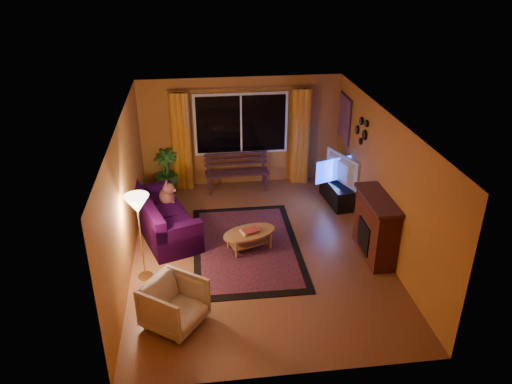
{
  "coord_description": "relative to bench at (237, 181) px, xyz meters",
  "views": [
    {
      "loc": [
        -1.02,
        -7.69,
        5.03
      ],
      "look_at": [
        0.0,
        0.3,
        1.05
      ],
      "focal_mm": 35.0,
      "sensor_mm": 36.0,
      "label": 1
    }
  ],
  "objects": [
    {
      "name": "mirror_cluster",
      "position": [
        2.36,
        -1.29,
        1.59
      ],
      "size": [
        0.06,
        0.6,
        0.56
      ],
      "primitive_type": null,
      "color": "black",
      "rests_on": "wall_right"
    },
    {
      "name": "wall_left",
      "position": [
        -2.11,
        -2.59,
        1.04
      ],
      "size": [
        0.02,
        6.0,
        2.5
      ],
      "primitive_type": "cube",
      "color": "#BF742E",
      "rests_on": "ground"
    },
    {
      "name": "curtain_right",
      "position": [
        1.5,
        0.29,
        0.91
      ],
      "size": [
        0.36,
        0.36,
        2.24
      ],
      "primitive_type": "cylinder",
      "color": "orange",
      "rests_on": "ground"
    },
    {
      "name": "wall_right",
      "position": [
        2.41,
        -2.59,
        1.04
      ],
      "size": [
        0.02,
        6.0,
        2.5
      ],
      "primitive_type": "cube",
      "color": "#BF742E",
      "rests_on": "ground"
    },
    {
      "name": "floor",
      "position": [
        0.15,
        -2.59,
        -0.22
      ],
      "size": [
        4.5,
        6.0,
        0.02
      ],
      "primitive_type": "cube",
      "color": "brown",
      "rests_on": "ground"
    },
    {
      "name": "curtain_rod",
      "position": [
        0.15,
        0.31,
        2.04
      ],
      "size": [
        3.2,
        0.03,
        0.03
      ],
      "primitive_type": "cylinder",
      "rotation": [
        0.0,
        1.57,
        0.0
      ],
      "color": "#BF8C3F",
      "rests_on": "wall_back"
    },
    {
      "name": "television",
      "position": [
        2.08,
        -0.89,
        0.56
      ],
      "size": [
        0.51,
        1.08,
        0.63
      ],
      "primitive_type": "imported",
      "rotation": [
        0.0,
        0.0,
        1.92
      ],
      "color": "black",
      "rests_on": "tv_console"
    },
    {
      "name": "rug",
      "position": [
        -0.06,
        -2.44,
        -0.2
      ],
      "size": [
        1.98,
        3.1,
        0.02
      ],
      "primitive_type": "cube",
      "rotation": [
        0.0,
        0.0,
        -0.01
      ],
      "color": "maroon",
      "rests_on": "ground"
    },
    {
      "name": "wall_back",
      "position": [
        0.15,
        0.42,
        1.04
      ],
      "size": [
        4.5,
        0.02,
        2.5
      ],
      "primitive_type": "cube",
      "color": "#BF742E",
      "rests_on": "ground"
    },
    {
      "name": "sofa",
      "position": [
        -1.56,
        -1.76,
        0.19
      ],
      "size": [
        1.47,
        2.18,
        0.81
      ],
      "primitive_type": "cube",
      "rotation": [
        0.0,
        0.0,
        0.33
      ],
      "color": "#22032B",
      "rests_on": "ground"
    },
    {
      "name": "tv_console",
      "position": [
        2.08,
        -0.89,
        0.02
      ],
      "size": [
        0.48,
        1.14,
        0.46
      ],
      "primitive_type": "cube",
      "rotation": [
        0.0,
        0.0,
        0.1
      ],
      "color": "black",
      "rests_on": "ground"
    },
    {
      "name": "curtain_left",
      "position": [
        -1.2,
        0.29,
        0.91
      ],
      "size": [
        0.36,
        0.36,
        2.24
      ],
      "primitive_type": "cylinder",
      "color": "orange",
      "rests_on": "ground"
    },
    {
      "name": "bench",
      "position": [
        0.0,
        0.0,
        0.0
      ],
      "size": [
        1.44,
        0.47,
        0.43
      ],
      "primitive_type": "cube",
      "rotation": [
        0.0,
        0.0,
        0.04
      ],
      "color": "#371D23",
      "rests_on": "ground"
    },
    {
      "name": "dog",
      "position": [
        -1.51,
        -1.31,
        0.4
      ],
      "size": [
        0.42,
        0.47,
        0.43
      ],
      "primitive_type": null,
      "rotation": [
        0.0,
        0.0,
        0.42
      ],
      "color": "#944D46",
      "rests_on": "sofa"
    },
    {
      "name": "armchair",
      "position": [
        -1.32,
        -4.4,
        0.18
      ],
      "size": [
        1.04,
        1.05,
        0.8
      ],
      "primitive_type": "imported",
      "rotation": [
        0.0,
        0.0,
        0.93
      ],
      "color": "#C9B09E",
      "rests_on": "ground"
    },
    {
      "name": "floor_lamp",
      "position": [
        -1.85,
        -3.15,
        0.56
      ],
      "size": [
        0.28,
        0.28,
        1.54
      ],
      "primitive_type": "cylinder",
      "rotation": [
        0.0,
        0.0,
        0.11
      ],
      "color": "#BF8C3F",
      "rests_on": "ground"
    },
    {
      "name": "window",
      "position": [
        0.15,
        0.36,
        1.24
      ],
      "size": [
        2.0,
        0.02,
        1.3
      ],
      "primitive_type": "cube",
      "color": "black",
      "rests_on": "wall_back"
    },
    {
      "name": "ceiling",
      "position": [
        0.15,
        -2.59,
        2.3
      ],
      "size": [
        4.5,
        6.0,
        0.02
      ],
      "primitive_type": "cube",
      "color": "white",
      "rests_on": "ground"
    },
    {
      "name": "potted_plant",
      "position": [
        -1.58,
        0.16,
        0.28
      ],
      "size": [
        0.7,
        0.7,
        0.98
      ],
      "primitive_type": "imported",
      "rotation": [
        0.0,
        0.0,
        -0.34
      ],
      "color": "#235B1E",
      "rests_on": "ground"
    },
    {
      "name": "painting",
      "position": [
        2.37,
        -0.14,
        1.44
      ],
      "size": [
        0.04,
        0.76,
        0.96
      ],
      "primitive_type": "cube",
      "color": "#DC4627",
      "rests_on": "wall_right"
    },
    {
      "name": "fireplace",
      "position": [
        2.2,
        -2.99,
        0.34
      ],
      "size": [
        0.4,
        1.2,
        1.1
      ],
      "primitive_type": "cube",
      "color": "maroon",
      "rests_on": "ground"
    },
    {
      "name": "coffee_table",
      "position": [
        -0.01,
        -2.52,
        -0.03
      ],
      "size": [
        1.29,
        1.29,
        0.37
      ],
      "primitive_type": "cylinder",
      "rotation": [
        0.0,
        0.0,
        0.34
      ],
      "color": "#A67144",
      "rests_on": "ground"
    }
  ]
}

